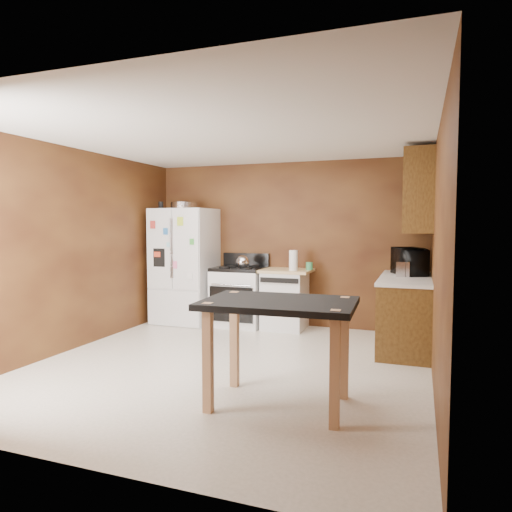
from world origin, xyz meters
The scene contains 18 objects.
floor centered at (0.00, 0.00, 0.00)m, with size 4.50×4.50×0.00m, color white.
ceiling centered at (0.00, 0.00, 2.50)m, with size 4.50×4.50×0.00m, color white.
wall_back centered at (0.00, 2.25, 1.25)m, with size 4.20×4.20×0.00m, color brown.
wall_front centered at (0.00, -2.25, 1.25)m, with size 4.20×4.20×0.00m, color brown.
wall_left centered at (-2.10, 0.00, 1.25)m, with size 4.50×4.50×0.00m, color brown.
wall_right centered at (2.10, 0.00, 1.25)m, with size 4.50×4.50×0.00m, color brown.
roasting_pan centered at (-1.58, 1.92, 1.85)m, with size 0.42×0.42×0.10m, color silver.
pen_cup centered at (-1.92, 1.79, 1.86)m, with size 0.08×0.08×0.11m, color black.
kettle centered at (-0.53, 1.78, 1.00)m, with size 0.19×0.19×0.19m, color silver.
paper_towel centered at (0.24, 1.84, 1.04)m, with size 0.13×0.13×0.29m, color white.
green_canister centered at (0.44, 2.00, 0.95)m, with size 0.10×0.10×0.11m, color #389359.
toaster centered at (1.75, 1.52, 0.99)m, with size 0.16×0.26×0.19m, color silver.
microwave centered at (1.83, 1.72, 1.06)m, with size 0.57×0.39×0.32m, color black.
refrigerator centered at (-1.55, 1.86, 0.90)m, with size 0.90×0.80×1.80m.
gas_range centered at (-0.64, 1.92, 0.46)m, with size 0.76×0.68×1.10m.
dishwasher centered at (0.08, 1.95, 0.45)m, with size 0.78×0.63×0.89m.
right_cabinets centered at (1.84, 1.48, 0.91)m, with size 0.63×1.58×2.45m.
island centered at (0.83, -0.85, 0.78)m, with size 1.31×0.91×0.92m.
Camera 1 is at (1.95, -4.52, 1.56)m, focal length 32.00 mm.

